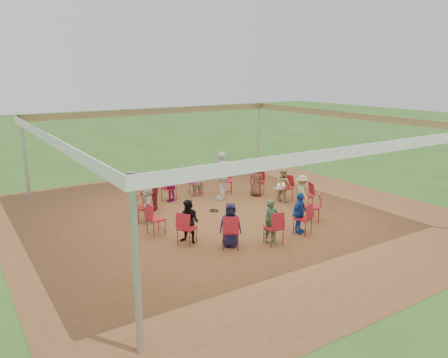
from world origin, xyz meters
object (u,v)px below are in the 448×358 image
chair_1 (258,183)px  chair_7 (156,219)px  chair_10 (274,228)px  chair_13 (305,196)px  chair_9 (231,232)px  chair_6 (144,208)px  person_seated_8 (271,221)px  person_seated_9 (299,213)px  chair_3 (196,183)px  person_seated_2 (197,180)px  person_seated_6 (189,222)px  chair_8 (187,228)px  cable_coil (214,211)px  person_seated_4 (153,193)px  person_seated_7 (230,225)px  person_seated_10 (302,192)px  person_seated_5 (148,203)px  chair_11 (303,219)px  chair_4 (169,189)px  laptop (280,186)px  chair_0 (285,188)px  standing_person (222,176)px  chair_12 (313,207)px  chair_2 (227,181)px  person_seated_1 (257,180)px  chair_5 (150,197)px  person_seated_0 (283,185)px  person_seated_3 (171,185)px

chair_1 → chair_7: (-4.80, -1.68, 0.00)m
chair_10 → chair_13: size_ratio=1.00×
chair_9 → chair_6: bearing=141.4°
person_seated_8 → person_seated_9: 1.11m
chair_3 → person_seated_2: 0.18m
chair_6 → person_seated_6: (0.36, -2.19, 0.14)m
chair_6 → chair_8: 2.26m
cable_coil → chair_7: bearing=-159.8°
chair_10 → person_seated_4: 4.60m
chair_13 → person_seated_7: size_ratio=0.77×
person_seated_10 → person_seated_5: bearing=90.0°
chair_11 → cable_coil: size_ratio=2.85×
chair_1 → chair_11: same height
chair_9 → cable_coil: bearing=98.4°
chair_6 → person_seated_9: 4.60m
chair_6 → chair_11: same height
chair_4 → laptop: chair_4 is taller
chair_1 → chair_4: 3.25m
chair_0 → standing_person: 2.26m
chair_9 → chair_12: size_ratio=1.00×
standing_person → chair_10: bearing=38.3°
chair_3 → person_seated_10: size_ratio=0.77×
chair_1 → chair_9: (-3.60, -3.60, 0.00)m
person_seated_5 → person_seated_9: same height
chair_1 → chair_8: size_ratio=1.00×
person_seated_8 → chair_9: bearing=173.0°
person_seated_6 → person_seated_10: 4.49m
chair_4 → chair_8: size_ratio=1.00×
chair_7 → chair_2: bearing=115.7°
chair_13 → person_seated_5: (-4.81, 1.68, 0.14)m
person_seated_1 → person_seated_10: same height
person_seated_2 → cable_coil: 2.00m
chair_5 → person_seated_5: (-0.50, -1.02, 0.14)m
chair_7 → chair_12: 4.70m
person_seated_0 → chair_6: bearing=76.8°
person_seated_6 → person_seated_8: bearing=25.7°
chair_13 → person_seated_10: bearing=90.0°
chair_5 → person_seated_4: bearing=90.0°
person_seated_7 → cable_coil: (1.17, 2.71, -0.57)m
person_seated_6 → chair_7: bearing=173.0°
chair_7 → person_seated_8: person_seated_8 is taller
standing_person → chair_1: bearing=132.8°
person_seated_2 → person_seated_6: same height
chair_4 → chair_1: bearing=141.4°
chair_0 → laptop: (-0.28, -0.03, 0.11)m
chair_1 → person_seated_3: person_seated_3 is taller
chair_5 → chair_9: same height
person_seated_3 → chair_4: bearing=-90.0°
person_seated_4 → chair_13: bearing=103.2°
chair_8 → chair_9: 1.16m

